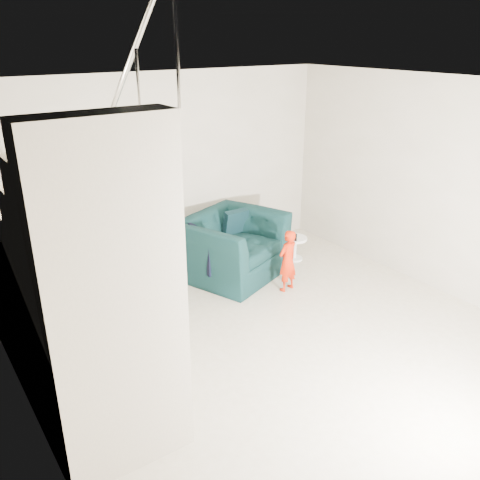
# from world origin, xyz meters

# --- Properties ---
(floor) EXTENTS (5.50, 5.50, 0.00)m
(floor) POSITION_xyz_m (0.00, 0.00, 0.00)
(floor) COLOR tan
(floor) RESTS_ON ground
(ceiling) EXTENTS (5.50, 5.50, 0.00)m
(ceiling) POSITION_xyz_m (0.00, 0.00, 2.70)
(ceiling) COLOR silver
(ceiling) RESTS_ON back_wall
(back_wall) EXTENTS (5.00, 0.00, 5.00)m
(back_wall) POSITION_xyz_m (0.00, 2.75, 1.35)
(back_wall) COLOR #A49A85
(back_wall) RESTS_ON floor
(left_wall) EXTENTS (0.00, 5.50, 5.50)m
(left_wall) POSITION_xyz_m (-2.50, 0.00, 1.35)
(left_wall) COLOR #A49A85
(left_wall) RESTS_ON floor
(right_wall) EXTENTS (0.00, 5.50, 5.50)m
(right_wall) POSITION_xyz_m (2.50, 0.00, 1.35)
(right_wall) COLOR #A49A85
(right_wall) RESTS_ON floor
(armchair) EXTENTS (1.62, 1.53, 0.85)m
(armchair) POSITION_xyz_m (0.52, 1.92, 0.42)
(armchair) COLOR black
(armchair) RESTS_ON floor
(toddler) EXTENTS (0.33, 0.25, 0.83)m
(toddler) POSITION_xyz_m (0.86, 1.14, 0.41)
(toddler) COLOR #A93205
(toddler) RESTS_ON floor
(side_table) EXTENTS (0.35, 0.35, 0.35)m
(side_table) POSITION_xyz_m (1.57, 1.82, 0.24)
(side_table) COLOR white
(side_table) RESTS_ON floor
(staircase) EXTENTS (1.02, 3.03, 3.62)m
(staircase) POSITION_xyz_m (-2.00, 0.55, 0.95)
(staircase) COLOR #ADA089
(staircase) RESTS_ON floor
(cushion) EXTENTS (0.36, 0.17, 0.36)m
(cushion) POSITION_xyz_m (0.75, 2.17, 0.67)
(cushion) COLOR black
(cushion) RESTS_ON armchair
(throw) EXTENTS (0.05, 0.52, 0.58)m
(throw) POSITION_xyz_m (-0.02, 1.87, 0.53)
(throw) COLOR black
(throw) RESTS_ON armchair
(phone) EXTENTS (0.02, 0.05, 0.10)m
(phone) POSITION_xyz_m (0.96, 1.14, 0.72)
(phone) COLOR black
(phone) RESTS_ON toddler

